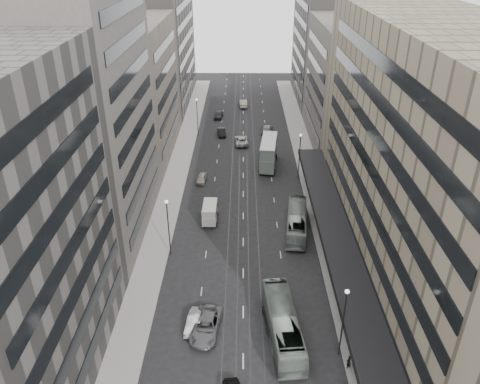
{
  "coord_description": "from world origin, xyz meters",
  "views": [
    {
      "loc": [
        -0.11,
        -39.09,
        36.94
      ],
      "look_at": [
        -0.48,
        20.28,
        5.06
      ],
      "focal_mm": 35.0,
      "sensor_mm": 36.0,
      "label": 1
    }
  ],
  "objects_px": {
    "bus_near": "(283,324)",
    "double_decker": "(269,152)",
    "sedan_2": "(206,326)",
    "pedestrian": "(349,362)",
    "bus_far": "(297,222)",
    "sedan_1": "(194,322)",
    "panel_van": "(210,212)"
  },
  "relations": [
    {
      "from": "bus_near",
      "to": "double_decker",
      "type": "xyz_separation_m",
      "value": [
        0.52,
        42.57,
        1.08
      ]
    },
    {
      "from": "sedan_2",
      "to": "pedestrian",
      "type": "height_order",
      "value": "pedestrian"
    },
    {
      "from": "bus_far",
      "to": "sedan_2",
      "type": "bearing_deg",
      "value": 66.52
    },
    {
      "from": "double_decker",
      "to": "sedan_1",
      "type": "xyz_separation_m",
      "value": [
        -9.9,
        -41.27,
        -2.09
      ]
    },
    {
      "from": "sedan_1",
      "to": "sedan_2",
      "type": "height_order",
      "value": "sedan_2"
    },
    {
      "from": "bus_far",
      "to": "double_decker",
      "type": "relative_size",
      "value": 1.18
    },
    {
      "from": "double_decker",
      "to": "sedan_1",
      "type": "height_order",
      "value": "double_decker"
    },
    {
      "from": "bus_far",
      "to": "pedestrian",
      "type": "xyz_separation_m",
      "value": [
        2.61,
        -24.68,
        -0.64
      ]
    },
    {
      "from": "bus_far",
      "to": "panel_van",
      "type": "xyz_separation_m",
      "value": [
        -12.6,
        2.67,
        -0.02
      ]
    },
    {
      "from": "bus_far",
      "to": "double_decker",
      "type": "xyz_separation_m",
      "value": [
        -3.02,
        22.16,
        1.2
      ]
    },
    {
      "from": "bus_far",
      "to": "sedan_1",
      "type": "bearing_deg",
      "value": 62.81
    },
    {
      "from": "panel_van",
      "to": "sedan_1",
      "type": "bearing_deg",
      "value": -90.03
    },
    {
      "from": "double_decker",
      "to": "sedan_2",
      "type": "bearing_deg",
      "value": -95.14
    },
    {
      "from": "bus_near",
      "to": "sedan_1",
      "type": "relative_size",
      "value": 2.9
    },
    {
      "from": "panel_van",
      "to": "sedan_2",
      "type": "relative_size",
      "value": 0.75
    },
    {
      "from": "bus_near",
      "to": "panel_van",
      "type": "bearing_deg",
      "value": -74.08
    },
    {
      "from": "bus_far",
      "to": "double_decker",
      "type": "height_order",
      "value": "double_decker"
    },
    {
      "from": "sedan_1",
      "to": "sedan_2",
      "type": "xyz_separation_m",
      "value": [
        1.32,
        -0.7,
        0.14
      ]
    },
    {
      "from": "bus_near",
      "to": "pedestrian",
      "type": "xyz_separation_m",
      "value": [
        6.15,
        -4.27,
        -0.76
      ]
    },
    {
      "from": "bus_near",
      "to": "panel_van",
      "type": "xyz_separation_m",
      "value": [
        -9.07,
        23.08,
        -0.14
      ]
    },
    {
      "from": "sedan_1",
      "to": "double_decker",
      "type": "bearing_deg",
      "value": 83.85
    },
    {
      "from": "bus_far",
      "to": "double_decker",
      "type": "distance_m",
      "value": 22.39
    },
    {
      "from": "bus_near",
      "to": "pedestrian",
      "type": "relative_size",
      "value": 7.67
    },
    {
      "from": "bus_far",
      "to": "panel_van",
      "type": "bearing_deg",
      "value": -5.09
    },
    {
      "from": "sedan_2",
      "to": "double_decker",
      "type": "bearing_deg",
      "value": 85.69
    },
    {
      "from": "double_decker",
      "to": "bus_far",
      "type": "bearing_deg",
      "value": -75.84
    },
    {
      "from": "panel_van",
      "to": "bus_far",
      "type": "bearing_deg",
      "value": -11.14
    },
    {
      "from": "sedan_1",
      "to": "pedestrian",
      "type": "distance_m",
      "value": 16.5
    },
    {
      "from": "bus_near",
      "to": "sedan_2",
      "type": "relative_size",
      "value": 2.03
    },
    {
      "from": "panel_van",
      "to": "sedan_1",
      "type": "relative_size",
      "value": 1.08
    },
    {
      "from": "bus_near",
      "to": "pedestrian",
      "type": "height_order",
      "value": "bus_near"
    },
    {
      "from": "panel_van",
      "to": "pedestrian",
      "type": "distance_m",
      "value": 31.3
    }
  ]
}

